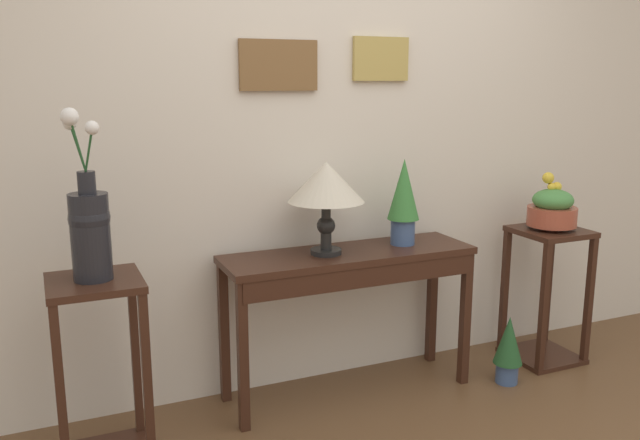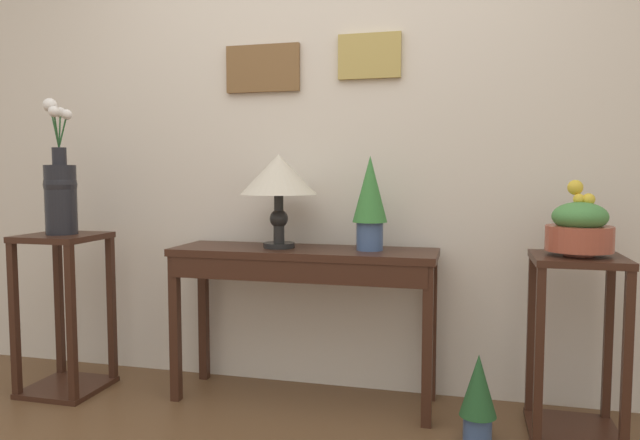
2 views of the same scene
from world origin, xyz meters
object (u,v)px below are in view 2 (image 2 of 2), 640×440
object	(u,v)px
pedestal_stand_right	(575,346)
potted_plant_floor	(478,394)
console_table	(302,272)
potted_plant_on_console	(370,199)
flower_vase_tall_left	(60,188)
pedestal_stand_left	(65,313)
planter_bowl_wide_right	(579,228)
table_lamp	(279,178)

from	to	relation	value
pedestal_stand_right	potted_plant_floor	xyz separation A→B (m)	(-0.40, -0.18, -0.18)
console_table	potted_plant_on_console	distance (m)	0.48
console_table	pedestal_stand_right	distance (m)	1.25
potted_plant_on_console	flower_vase_tall_left	world-z (taller)	flower_vase_tall_left
potted_plant_on_console	pedestal_stand_left	bearing A→B (deg)	-172.89
pedestal_stand_left	pedestal_stand_right	distance (m)	2.45
pedestal_stand_left	planter_bowl_wide_right	bearing A→B (deg)	2.24
console_table	flower_vase_tall_left	size ratio (longest dim) A/B	1.88
table_lamp	potted_plant_on_console	xyz separation A→B (m)	(0.45, 0.02, -0.10)
pedestal_stand_right	flower_vase_tall_left	bearing A→B (deg)	-177.79
pedestal_stand_right	planter_bowl_wide_right	world-z (taller)	planter_bowl_wide_right
pedestal_stand_left	planter_bowl_wide_right	world-z (taller)	planter_bowl_wide_right
pedestal_stand_left	flower_vase_tall_left	size ratio (longest dim) A/B	1.19
pedestal_stand_left	potted_plant_floor	size ratio (longest dim) A/B	2.16
flower_vase_tall_left	potted_plant_floor	distance (m)	2.22
potted_plant_on_console	pedestal_stand_right	bearing A→B (deg)	-6.18
console_table	potted_plant_on_console	size ratio (longest dim) A/B	2.87
planter_bowl_wide_right	potted_plant_on_console	bearing A→B (deg)	173.87
table_lamp	planter_bowl_wide_right	size ratio (longest dim) A/B	1.43
pedestal_stand_left	potted_plant_floor	distance (m)	2.06
flower_vase_tall_left	console_table	bearing A→B (deg)	6.95
flower_vase_tall_left	potted_plant_floor	size ratio (longest dim) A/B	1.81
console_table	flower_vase_tall_left	distance (m)	1.30
pedestal_stand_right	potted_plant_floor	world-z (taller)	pedestal_stand_right
pedestal_stand_left	potted_plant_on_console	bearing A→B (deg)	7.11
pedestal_stand_left	flower_vase_tall_left	distance (m)	0.64
console_table	table_lamp	size ratio (longest dim) A/B	2.81
console_table	potted_plant_on_console	xyz separation A→B (m)	(0.32, 0.04, 0.35)
potted_plant_on_console	potted_plant_floor	xyz separation A→B (m)	(0.51, -0.27, -0.80)
table_lamp	potted_plant_floor	world-z (taller)	table_lamp
table_lamp	pedestal_stand_right	size ratio (longest dim) A/B	0.59
potted_plant_on_console	planter_bowl_wide_right	bearing A→B (deg)	-6.13
table_lamp	flower_vase_tall_left	world-z (taller)	flower_vase_tall_left
potted_plant_floor	pedestal_stand_right	bearing A→B (deg)	23.93
planter_bowl_wide_right	potted_plant_floor	distance (m)	0.81
table_lamp	potted_plant_on_console	world-z (taller)	table_lamp
potted_plant_on_console	pedestal_stand_right	xyz separation A→B (m)	(0.90, -0.10, -0.61)
flower_vase_tall_left	potted_plant_floor	xyz separation A→B (m)	(2.05, -0.08, -0.84)
flower_vase_tall_left	pedestal_stand_right	world-z (taller)	flower_vase_tall_left
pedestal_stand_left	flower_vase_tall_left	bearing A→B (deg)	163.53
pedestal_stand_left	pedestal_stand_right	xyz separation A→B (m)	(2.45, 0.09, -0.02)
table_lamp	console_table	bearing A→B (deg)	-10.64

